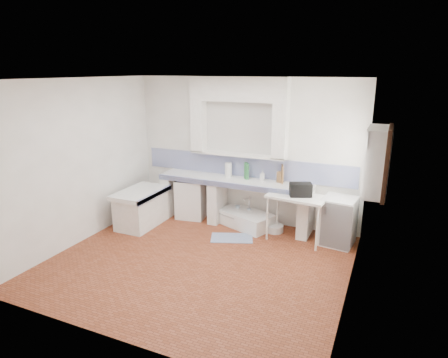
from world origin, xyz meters
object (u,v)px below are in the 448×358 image
at_px(sink, 245,219).
at_px(side_table, 296,218).
at_px(stove, 192,198).
at_px(fridge, 338,221).

xyz_separation_m(sink, side_table, (1.04, -0.26, 0.29)).
relative_size(stove, fridge, 0.95).
bearing_deg(sink, side_table, 7.92).
relative_size(sink, fridge, 1.28).
bearing_deg(fridge, stove, -174.97).
xyz_separation_m(stove, side_table, (2.22, -0.27, 0.02)).
distance_m(side_table, fridge, 0.71).
distance_m(stove, fridge, 2.92).
height_order(stove, fridge, fridge).
xyz_separation_m(stove, sink, (1.18, -0.02, -0.27)).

